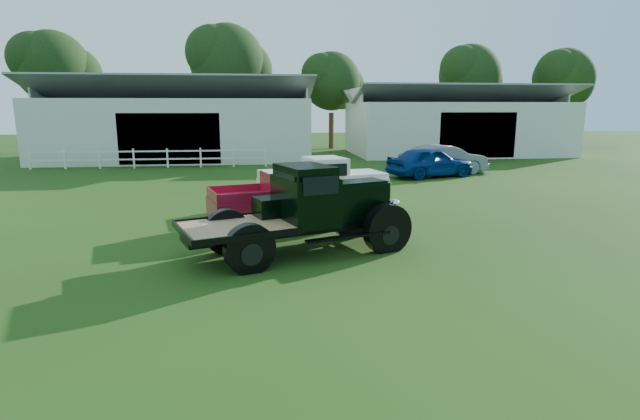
{
  "coord_description": "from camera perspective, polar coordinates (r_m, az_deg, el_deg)",
  "views": [
    {
      "loc": [
        -1.31,
        -11.5,
        3.72
      ],
      "look_at": [
        0.2,
        1.2,
        1.05
      ],
      "focal_mm": 28.0,
      "sensor_mm": 36.0,
      "label": 1
    }
  ],
  "objects": [
    {
      "name": "tree_d",
      "position": [
        49.44,
        16.63,
        12.79
      ],
      "size": [
        6.0,
        6.0,
        10.0
      ],
      "primitive_type": null,
      "color": "black",
      "rests_on": "ground"
    },
    {
      "name": "shed_left",
      "position": [
        37.94,
        -15.66,
        9.97
      ],
      "size": [
        18.8,
        10.2,
        5.6
      ],
      "primitive_type": null,
      "color": "beige",
      "rests_on": "ground"
    },
    {
      "name": "tree_a",
      "position": [
        47.55,
        -28.03,
        12.29
      ],
      "size": [
        6.3,
        6.3,
        10.5
      ],
      "primitive_type": null,
      "color": "black",
      "rests_on": "ground"
    },
    {
      "name": "shed_right",
      "position": [
        41.44,
        15.12,
        9.84
      ],
      "size": [
        16.8,
        9.2,
        5.2
      ],
      "primitive_type": null,
      "color": "beige",
      "rests_on": "ground"
    },
    {
      "name": "misc_car_blue",
      "position": [
        27.31,
        12.47,
        5.38
      ],
      "size": [
        5.07,
        3.25,
        1.61
      ],
      "primitive_type": "imported",
      "rotation": [
        0.0,
        0.0,
        1.88
      ],
      "color": "navy",
      "rests_on": "ground"
    },
    {
      "name": "ground",
      "position": [
        12.15,
        -0.27,
        -6.03
      ],
      "size": [
        120.0,
        120.0,
        0.0
      ],
      "primitive_type": "plane",
      "color": "#223710"
    },
    {
      "name": "tree_b",
      "position": [
        45.62,
        -10.48,
        14.15
      ],
      "size": [
        6.9,
        6.9,
        11.5
      ],
      "primitive_type": null,
      "color": "black",
      "rests_on": "ground"
    },
    {
      "name": "white_pickup",
      "position": [
        18.89,
        0.33,
        3.21
      ],
      "size": [
        5.21,
        2.99,
        1.8
      ],
      "primitive_type": null,
      "rotation": [
        0.0,
        0.0,
        0.23
      ],
      "color": "white",
      "rests_on": "ground"
    },
    {
      "name": "tree_c",
      "position": [
        44.95,
        1.31,
        12.78
      ],
      "size": [
        5.4,
        5.4,
        9.0
      ],
      "primitive_type": null,
      "color": "black",
      "rests_on": "ground"
    },
    {
      "name": "red_pickup",
      "position": [
        15.67,
        -4.11,
        1.27
      ],
      "size": [
        5.07,
        3.05,
        1.73
      ],
      "primitive_type": null,
      "rotation": [
        0.0,
        0.0,
        0.28
      ],
      "color": "maroon",
      "rests_on": "ground"
    },
    {
      "name": "misc_car_grey",
      "position": [
        28.61,
        13.98,
        5.6
      ],
      "size": [
        5.18,
        2.95,
        1.62
      ],
      "primitive_type": "imported",
      "rotation": [
        0.0,
        0.0,
        1.84
      ],
      "color": "slate",
      "rests_on": "ground"
    },
    {
      "name": "fence_rail",
      "position": [
        32.35,
        -18.78,
        5.63
      ],
      "size": [
        14.2,
        0.16,
        1.2
      ],
      "primitive_type": null,
      "color": "white",
      "rests_on": "ground"
    },
    {
      "name": "vintage_flatbed",
      "position": [
        12.69,
        -2.17,
        0.03
      ],
      "size": [
        6.15,
        4.1,
        2.27
      ],
      "primitive_type": null,
      "rotation": [
        0.0,
        0.0,
        0.35
      ],
      "color": "black",
      "rests_on": "ground"
    },
    {
      "name": "tree_e",
      "position": [
        51.37,
        25.91,
        11.78
      ],
      "size": [
        5.7,
        5.7,
        9.5
      ],
      "primitive_type": null,
      "color": "black",
      "rests_on": "ground"
    }
  ]
}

